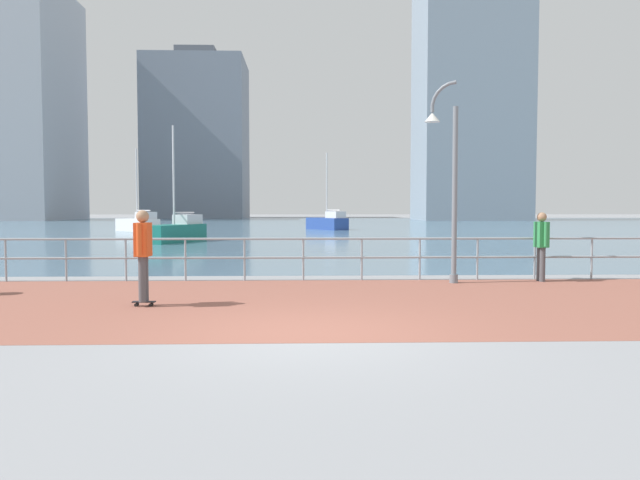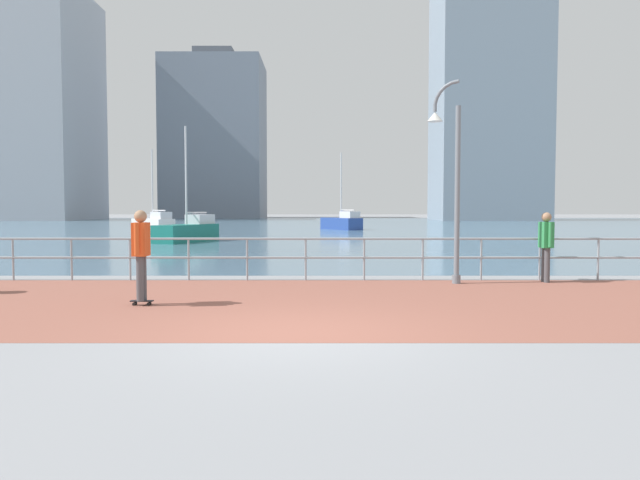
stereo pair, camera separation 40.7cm
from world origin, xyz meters
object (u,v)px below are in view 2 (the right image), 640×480
at_px(lamppost, 451,172).
at_px(sailboat_yellow, 190,231).
at_px(sailboat_teal, 155,223).
at_px(sailboat_white, 343,222).
at_px(bystander, 547,241).
at_px(skateboarder, 142,248).

xyz_separation_m(lamppost, sailboat_yellow, (-9.69, 16.88, -2.00)).
xyz_separation_m(sailboat_teal, sailboat_white, (14.12, 3.37, 0.01)).
bearing_deg(sailboat_yellow, sailboat_white, 64.04).
distance_m(bystander, sailboat_white, 34.32).
height_order(bystander, sailboat_yellow, sailboat_yellow).
bearing_deg(sailboat_teal, sailboat_yellow, -68.17).
height_order(lamppost, sailboat_teal, sailboat_teal).
bearing_deg(sailboat_white, skateboarder, -97.51).
xyz_separation_m(sailboat_white, sailboat_yellow, (-8.49, -17.43, -0.03)).
height_order(skateboarder, bystander, skateboarder).
distance_m(lamppost, bystander, 2.81).
relative_size(lamppost, sailboat_white, 0.76).
height_order(lamppost, skateboarder, lamppost).
relative_size(skateboarder, sailboat_yellow, 0.29).
relative_size(lamppost, sailboat_yellow, 0.79).
relative_size(skateboarder, bystander, 1.04).
distance_m(lamppost, sailboat_yellow, 19.56).
height_order(sailboat_white, sailboat_yellow, sailboat_white).
bearing_deg(bystander, sailboat_teal, 119.80).
xyz_separation_m(sailboat_teal, sailboat_yellow, (5.63, -14.07, -0.02)).
xyz_separation_m(lamppost, sailboat_white, (-1.21, 34.31, -1.98)).
bearing_deg(lamppost, sailboat_teal, 116.35).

